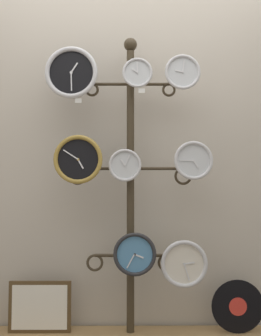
{
  "coord_description": "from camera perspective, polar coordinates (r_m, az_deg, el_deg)",
  "views": [
    {
      "loc": [
        -0.01,
        -2.08,
        0.91
      ],
      "look_at": [
        0.0,
        0.36,
        1.07
      ],
      "focal_mm": 42.0,
      "sensor_mm": 36.0,
      "label": 1
    }
  ],
  "objects": [
    {
      "name": "clock_middle_center",
      "position": [
        2.42,
        -0.81,
        0.39
      ],
      "size": [
        0.2,
        0.04,
        0.2
      ],
      "color": "silver"
    },
    {
      "name": "shop_wall",
      "position": [
        2.69,
        -0.03,
        6.63
      ],
      "size": [
        4.4,
        0.04,
        2.8
      ],
      "color": "#BCB2A3",
      "rests_on": "ground_plane"
    },
    {
      "name": "clock_bottom_right",
      "position": [
        2.45,
        7.79,
        -13.61
      ],
      "size": [
        0.28,
        0.04,
        0.28
      ],
      "color": "silver"
    },
    {
      "name": "price_tag_mid",
      "position": [
        2.48,
        1.63,
        11.16
      ],
      "size": [
        0.04,
        0.0,
        0.03
      ],
      "color": "white"
    },
    {
      "name": "clock_top_left",
      "position": [
        2.54,
        -8.59,
        13.52
      ],
      "size": [
        0.33,
        0.04,
        0.33
      ],
      "color": "black"
    },
    {
      "name": "clock_top_center",
      "position": [
        2.51,
        1.01,
        13.62
      ],
      "size": [
        0.19,
        0.04,
        0.19
      ],
      "color": "silver"
    },
    {
      "name": "price_tag_upper",
      "position": [
        2.48,
        -7.59,
        9.68
      ],
      "size": [
        0.04,
        0.0,
        0.03
      ],
      "color": "white"
    },
    {
      "name": "clock_middle_right",
      "position": [
        2.44,
        9.12,
        1.07
      ],
      "size": [
        0.24,
        0.04,
        0.24
      ],
      "color": "silver"
    },
    {
      "name": "display_stand",
      "position": [
        2.5,
        -0.01,
        -9.15
      ],
      "size": [
        0.78,
        0.42,
        1.92
      ],
      "color": "#382D1E",
      "rests_on": "ground_plane"
    },
    {
      "name": "picture_frame",
      "position": [
        2.63,
        -13.02,
        -19.04
      ],
      "size": [
        0.38,
        0.02,
        0.31
      ],
      "color": "#4C381E",
      "rests_on": "low_shelf"
    },
    {
      "name": "clock_top_right",
      "position": [
        2.53,
        7.57,
        13.6
      ],
      "size": [
        0.22,
        0.04,
        0.22
      ],
      "color": "silver"
    },
    {
      "name": "clock_bottom_center",
      "position": [
        2.4,
        0.62,
        -12.41
      ],
      "size": [
        0.26,
        0.04,
        0.26
      ],
      "color": "#4C84B2"
    },
    {
      "name": "vinyl_record",
      "position": [
        2.64,
        15.31,
        -18.82
      ],
      "size": [
        0.32,
        0.01,
        0.32
      ],
      "color": "black",
      "rests_on": "low_shelf"
    },
    {
      "name": "clock_middle_left",
      "position": [
        2.41,
        -7.61,
        1.24
      ],
      "size": [
        0.3,
        0.04,
        0.3
      ],
      "color": "black"
    }
  ]
}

